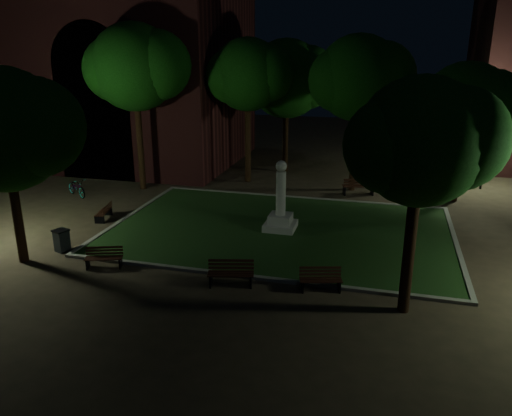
{
  "coord_description": "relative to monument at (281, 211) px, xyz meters",
  "views": [
    {
      "loc": [
        4.39,
        -18.97,
        8.13
      ],
      "look_at": [
        -0.89,
        1.0,
        1.33
      ],
      "focal_mm": 35.0,
      "sensor_mm": 36.0,
      "label": 1
    }
  ],
  "objects": [
    {
      "name": "lawn",
      "position": [
        0.0,
        0.0,
        -0.92
      ],
      "size": [
        15.0,
        10.0,
        0.08
      ],
      "primitive_type": "cube",
      "color": "#1E3E17",
      "rests_on": "ground"
    },
    {
      "name": "monument",
      "position": [
        0.0,
        0.0,
        0.0
      ],
      "size": [
        1.4,
        1.4,
        3.2
      ],
      "color": "#A7A49B",
      "rests_on": "lawn"
    },
    {
      "name": "bench_near_left",
      "position": [
        -0.55,
        -5.74,
        -0.54
      ],
      "size": [
        1.7,
        0.93,
        0.89
      ],
      "rotation": [
        0.0,
        0.0,
        0.24
      ],
      "color": "black",
      "rests_on": "ground"
    },
    {
      "name": "bench_far_side",
      "position": [
        3.07,
        6.72,
        -0.49
      ],
      "size": [
        1.91,
        1.06,
        0.99
      ],
      "rotation": [
        0.0,
        0.0,
        3.4
      ],
      "color": "black",
      "rests_on": "ground"
    },
    {
      "name": "bicycle",
      "position": [
        -12.2,
        2.43,
        -0.45
      ],
      "size": [
        2.01,
        1.57,
        1.02
      ],
      "primitive_type": "imported",
      "rotation": [
        0.0,
        0.0,
        1.03
      ],
      "color": "black",
      "rests_on": "ground"
    },
    {
      "name": "lamppost_ne",
      "position": [
        9.97,
        9.79,
        2.05
      ],
      "size": [
        1.18,
        0.28,
        4.27
      ],
      "color": "black",
      "rests_on": "ground"
    },
    {
      "name": "trash_bin",
      "position": [
        -8.19,
        -4.62,
        -0.48
      ],
      "size": [
        0.7,
        0.7,
        0.93
      ],
      "color": "black",
      "rests_on": "ground"
    },
    {
      "name": "bench_west_near",
      "position": [
        -5.69,
        -5.55,
        -0.59
      ],
      "size": [
        1.48,
        0.92,
        0.77
      ],
      "rotation": [
        0.0,
        0.0,
        0.34
      ],
      "color": "black",
      "rests_on": "ground"
    },
    {
      "name": "bench_near_right",
      "position": [
        2.57,
        -5.32,
        -0.58
      ],
      "size": [
        1.54,
        0.87,
        0.8
      ],
      "rotation": [
        0.0,
        0.0,
        0.27
      ],
      "color": "black",
      "rests_on": "ground"
    },
    {
      "name": "lamppost_nw",
      "position": [
        -12.03,
        9.32,
        2.01
      ],
      "size": [
        1.18,
        0.28,
        4.2
      ],
      "color": "black",
      "rests_on": "ground"
    },
    {
      "name": "tree_ne",
      "position": [
        8.29,
        6.9,
        4.07
      ],
      "size": [
        5.73,
        4.68,
        7.37
      ],
      "color": "black",
      "rests_on": "ground"
    },
    {
      "name": "tree_nw",
      "position": [
        -9.21,
        4.76,
        5.97
      ],
      "size": [
        5.91,
        4.82,
        9.35
      ],
      "color": "black",
      "rests_on": "ground"
    },
    {
      "name": "tree_north_er",
      "position": [
        2.73,
        7.65,
        5.41
      ],
      "size": [
        5.8,
        4.73,
        8.74
      ],
      "color": "black",
      "rests_on": "ground"
    },
    {
      "name": "tree_far_north",
      "position": [
        -1.95,
        10.99,
        5.08
      ],
      "size": [
        6.09,
        4.97,
        8.53
      ],
      "color": "black",
      "rests_on": "ground"
    },
    {
      "name": "lawn_kerb",
      "position": [
        0.0,
        0.0,
        -0.9
      ],
      "size": [
        15.4,
        10.4,
        0.12
      ],
      "color": "slate",
      "rests_on": "ground"
    },
    {
      "name": "tree_se",
      "position": [
        5.42,
        -6.09,
        4.5
      ],
      "size": [
        4.66,
        3.8,
        7.37
      ],
      "color": "black",
      "rests_on": "ground"
    },
    {
      "name": "ground",
      "position": [
        0.0,
        -2.0,
        -0.96
      ],
      "size": [
        80.0,
        80.0,
        0.0
      ],
      "primitive_type": "plane",
      "color": "#3F3224"
    },
    {
      "name": "tree_west",
      "position": [
        -8.94,
        -5.91,
        4.23
      ],
      "size": [
        5.59,
        4.56,
        7.47
      ],
      "color": "black",
      "rests_on": "ground"
    },
    {
      "name": "bench_left_side",
      "position": [
        -8.6,
        -0.68,
        -0.6
      ],
      "size": [
        0.77,
        1.45,
        0.76
      ],
      "rotation": [
        0.0,
        0.0,
        -1.35
      ],
      "color": "black",
      "rests_on": "ground"
    },
    {
      "name": "tree_north_wl",
      "position": [
        -3.67,
        7.92,
        5.48
      ],
      "size": [
        5.2,
        4.25,
        8.57
      ],
      "color": "black",
      "rests_on": "ground"
    },
    {
      "name": "building_main",
      "position": [
        -15.86,
        11.79,
        6.42
      ],
      "size": [
        20.0,
        12.0,
        15.0
      ],
      "color": "#441919",
      "rests_on": "ground"
    }
  ]
}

